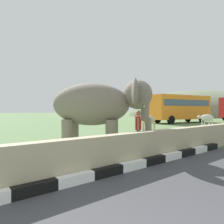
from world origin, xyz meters
The scene contains 8 objects.
striped_curb centered at (-0.35, 3.57, 0.12)m, with size 16.20×0.20×0.24m.
barrier_parapet centered at (2.00, 3.87, 0.50)m, with size 28.00×0.36×1.00m, color tan.
elephant centered at (3.49, 6.16, 1.87)m, with size 3.87×3.79×2.87m.
person_handler centered at (5.18, 5.67, 0.93)m, with size 0.54×0.48×1.66m.
bus_orange centered at (21.76, 14.41, 2.08)m, with size 9.04×3.82×3.50m.
cow_near centered at (11.19, 10.43, 0.87)m, with size 1.90×0.66×1.23m.
cow_mid centered at (18.31, 9.24, 0.87)m, with size 1.91×1.11×1.23m.
hill_east centered at (55.00, 30.11, 0.00)m, with size 44.40×35.52×14.34m.
Camera 1 is at (-1.16, -0.50, 1.69)m, focal length 32.33 mm.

